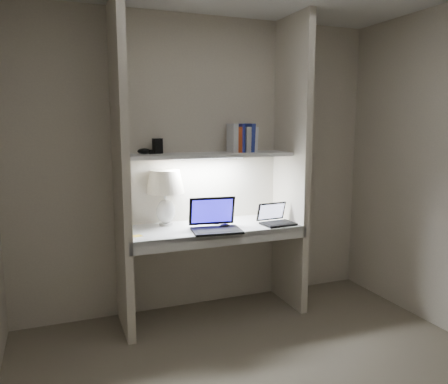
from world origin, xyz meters
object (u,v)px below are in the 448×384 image
table_lamp (165,188)px  laptop_main (215,223)px  laptop_netbook (276,219)px  speaker (214,216)px  book_row (242,139)px

table_lamp → laptop_main: 0.51m
laptop_main → laptop_netbook: (0.55, 0.01, -0.02)m
table_lamp → laptop_main: size_ratio=1.12×
table_lamp → speaker: bearing=-12.7°
table_lamp → book_row: (0.67, -0.04, 0.40)m
laptop_main → laptop_netbook: bearing=8.1°
table_lamp → laptop_netbook: table_lamp is taller
laptop_netbook → speaker: bearing=152.3°
speaker → table_lamp: bearing=-172.7°
table_lamp → speaker: 0.47m
table_lamp → laptop_main: bearing=-43.1°
laptop_main → speaker: bearing=77.4°
book_row → speaker: bearing=-169.3°
table_lamp → book_row: book_row is taller
laptop_netbook → book_row: size_ratio=1.18×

